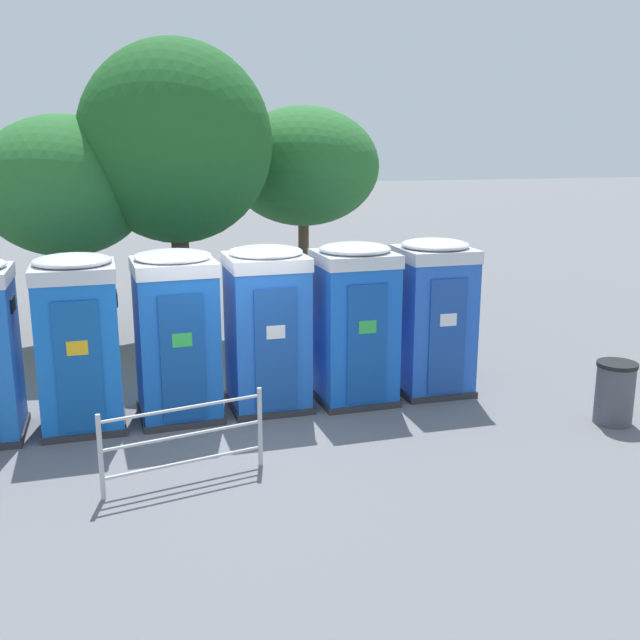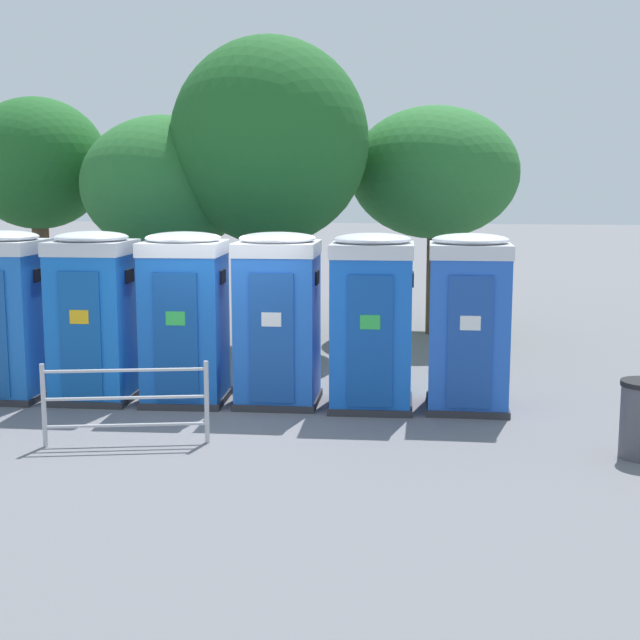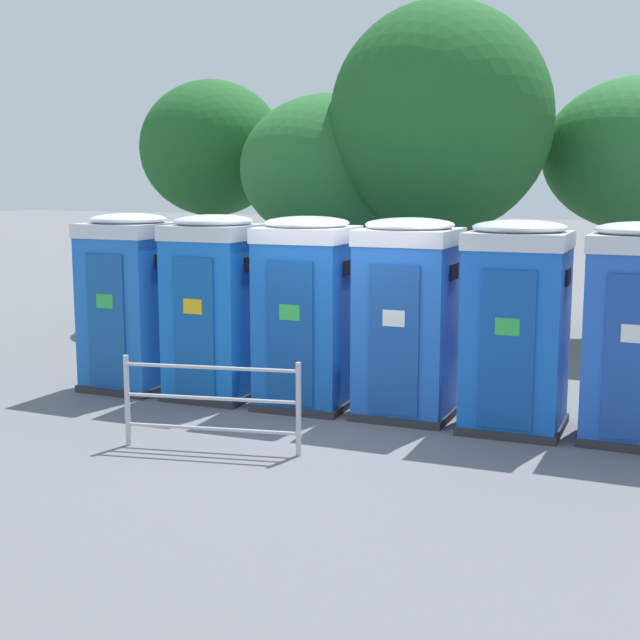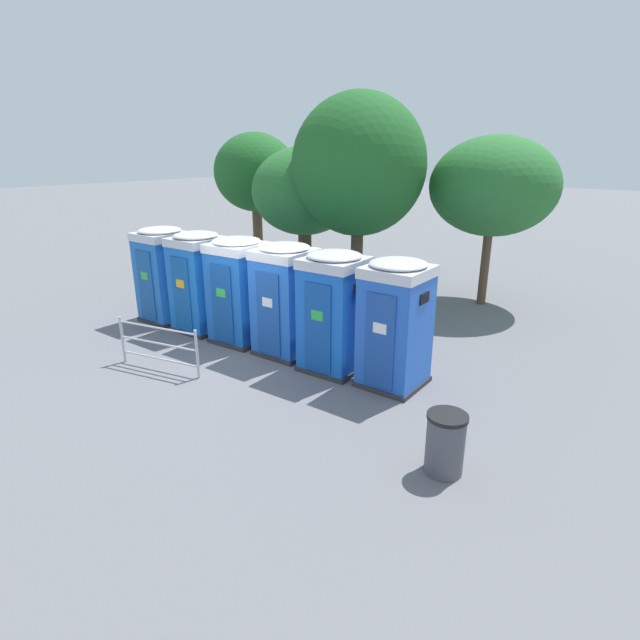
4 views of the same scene
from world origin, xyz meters
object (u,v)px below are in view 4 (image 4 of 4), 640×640
Objects in this scene: portapotty_2 at (239,290)px; event_barrier at (158,345)px; portapotty_5 at (395,323)px; trash_can at (445,443)px; portapotty_3 at (285,299)px; portapotty_0 at (164,274)px; street_tree_1 at (493,187)px; street_tree_3 at (255,173)px; portapotty_4 at (334,311)px; street_tree_0 at (359,166)px; portapotty_1 at (199,281)px; street_tree_2 at (304,192)px.

event_barrier is (-0.11, -2.27, -0.72)m from portapotty_2.
trash_can is (2.03, -2.07, -0.81)m from portapotty_5.
portapotty_0 is at bearing -177.12° from portapotty_3.
street_tree_1 is 8.47m from street_tree_3.
portapotty_3 is at bearing -108.28° from street_tree_1.
portapotty_4 is 0.52× the size of street_tree_1.
street_tree_0 is (-2.33, 4.36, 2.73)m from portapotty_4.
portapotty_2 is 1.00× the size of portapotty_3.
street_tree_1 is at bearing 71.72° from portapotty_3.
street_tree_1 is at bearing 6.59° from street_tree_3.
event_barrier is (-4.25, -2.42, -0.72)m from portapotty_5.
portapotty_5 is 0.50× the size of street_tree_3.
street_tree_1 is 0.96× the size of street_tree_3.
portapotty_0 and portapotty_1 have the same top height.
portapotty_3 is 0.52× the size of street_tree_1.
portapotty_0 is at bearing -69.92° from street_tree_3.
street_tree_1 is (3.11, 2.22, -0.56)m from street_tree_0.
portapotty_3 is 1.00× the size of portapotty_5.
portapotty_4 is (5.53, 0.15, -0.00)m from portapotty_0.
street_tree_0 is at bearing -5.30° from street_tree_2.
portapotty_4 is 0.56× the size of street_tree_2.
portapotty_5 is at bearing 134.38° from trash_can.
portapotty_3 is 1.39m from portapotty_4.
street_tree_0 is at bearing 54.71° from portapotty_0.
portapotty_0 is 1.00× the size of portapotty_2.
street_tree_1 is at bearing 67.72° from event_barrier.
street_tree_2 is 3.35m from street_tree_3.
street_tree_1 reaches higher than portapotty_5.
trash_can is at bearing -47.76° from street_tree_0.
portapotty_4 is at bearing -45.48° from street_tree_2.
portapotty_4 is 6.98m from street_tree_1.
portapotty_0 is at bearing 168.59° from trash_can.
portapotty_2 is 1.00× the size of portapotty_5.
street_tree_3 reaches higher than street_tree_2.
portapotty_3 is 8.69m from street_tree_3.
street_tree_2 is (-3.10, 4.51, 1.89)m from portapotty_3.
street_tree_0 is 5.47m from street_tree_3.
portapotty_4 reaches higher than event_barrier.
portapotty_1 is 0.56× the size of street_tree_2.
portapotty_5 is 1.26× the size of event_barrier.
street_tree_0 is (1.82, 4.46, 2.73)m from portapotty_1.
street_tree_3 is at bearing 138.36° from portapotty_3.
portapotty_3 is at bearing -77.60° from street_tree_0.
portapotty_5 is at bearing -84.62° from street_tree_1.
street_tree_0 is (0.43, 4.41, 2.73)m from portapotty_2.
portapotty_0 is 2.72× the size of trash_can.
portapotty_0 is at bearing -177.78° from portapotty_5.
street_tree_0 is at bearing 67.84° from portapotty_1.
street_tree_3 is (-3.49, 5.71, 2.34)m from portapotty_1.
portapotty_4 is at bearing -61.86° from street_tree_0.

